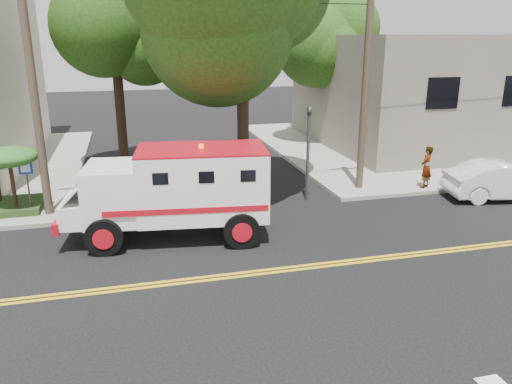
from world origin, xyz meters
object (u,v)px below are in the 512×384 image
object	(u,v)px
pedestrian_b	(388,151)
pedestrian_a	(426,167)
armored_truck	(176,188)
parked_sedan	(505,181)

from	to	relation	value
pedestrian_b	pedestrian_a	bearing A→B (deg)	121.68
armored_truck	pedestrian_b	world-z (taller)	armored_truck
parked_sedan	pedestrian_a	bearing A→B (deg)	65.29
pedestrian_b	armored_truck	bearing A→B (deg)	59.49
pedestrian_a	armored_truck	bearing A→B (deg)	-21.95
pedestrian_a	pedestrian_b	world-z (taller)	pedestrian_a
armored_truck	pedestrian_a	bearing A→B (deg)	20.28
armored_truck	parked_sedan	world-z (taller)	armored_truck
pedestrian_a	pedestrian_b	xyz separation A→B (m)	(-0.03, 3.11, -0.02)
pedestrian_a	parked_sedan	bearing A→B (deg)	109.39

